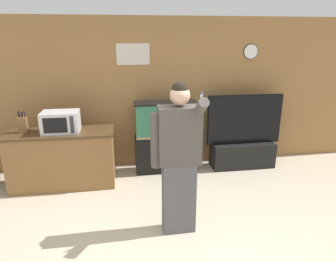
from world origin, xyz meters
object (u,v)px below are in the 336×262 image
knife_block (23,124)px  tv_on_stand (243,146)px  person_standing (178,158)px  counter_island (63,159)px  microwave (61,122)px  aquarium_on_stand (166,137)px

knife_block → tv_on_stand: 3.66m
person_standing → tv_on_stand: bearing=48.5°
counter_island → person_standing: (1.58, -1.40, 0.50)m
counter_island → person_standing: 2.17m
counter_island → knife_block: bearing=176.5°
counter_island → microwave: size_ratio=3.01×
microwave → knife_block: bearing=174.2°
counter_island → aquarium_on_stand: bearing=10.9°
microwave → tv_on_stand: bearing=5.8°
counter_island → person_standing: person_standing is taller
counter_island → aquarium_on_stand: 1.71m
counter_island → knife_block: size_ratio=4.82×
microwave → tv_on_stand: tv_on_stand is taller
knife_block → aquarium_on_stand: 2.25m
microwave → person_standing: person_standing is taller
knife_block → aquarium_on_stand: (2.20, 0.29, -0.40)m
counter_island → knife_block: (-0.52, 0.03, 0.57)m
counter_island → person_standing: bearing=-41.7°
counter_island → microwave: microwave is taller
aquarium_on_stand → person_standing: 1.76m
knife_block → microwave: bearing=-5.8°
aquarium_on_stand → microwave: bearing=-168.1°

